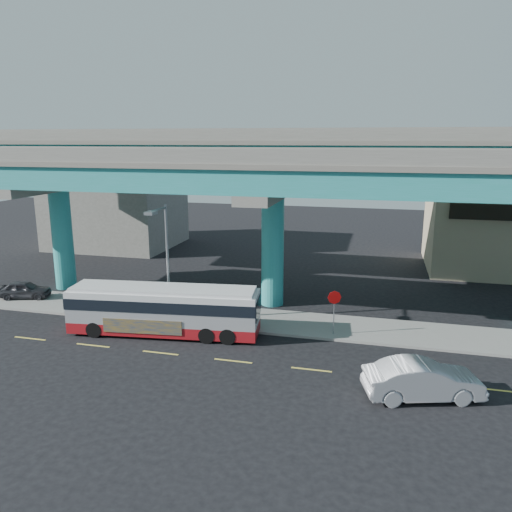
% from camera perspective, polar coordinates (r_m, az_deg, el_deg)
% --- Properties ---
extents(ground, '(120.00, 120.00, 0.00)m').
position_cam_1_polar(ground, '(26.19, -2.43, -11.63)').
color(ground, black).
rests_on(ground, ground).
extents(sidewalk, '(70.00, 4.00, 0.15)m').
position_cam_1_polar(sidewalk, '(31.06, 0.47, -7.37)').
color(sidewalk, gray).
rests_on(sidewalk, ground).
extents(lane_markings, '(58.00, 0.12, 0.01)m').
position_cam_1_polar(lane_markings, '(25.93, -2.63, -11.89)').
color(lane_markings, '#D8C64C').
rests_on(lane_markings, ground).
extents(viaduct, '(52.00, 12.40, 11.70)m').
position_cam_1_polar(viaduct, '(32.64, 2.03, 9.95)').
color(viaduct, teal).
rests_on(viaduct, ground).
extents(building_concrete, '(12.00, 10.00, 9.00)m').
position_cam_1_polar(building_concrete, '(54.31, -15.70, 5.87)').
color(building_concrete, gray).
rests_on(building_concrete, ground).
extents(transit_bus, '(11.14, 3.61, 2.81)m').
position_cam_1_polar(transit_bus, '(29.19, -10.46, -5.92)').
color(transit_bus, maroon).
rests_on(transit_bus, ground).
extents(sedan, '(4.49, 6.01, 1.67)m').
position_cam_1_polar(sedan, '(23.39, 18.53, -13.28)').
color(sedan, silver).
rests_on(sedan, ground).
extents(parked_car, '(3.31, 4.29, 1.20)m').
position_cam_1_polar(parked_car, '(38.49, -24.96, -3.49)').
color(parked_car, '#333338').
rests_on(parked_car, sidewalk).
extents(street_lamp, '(0.50, 2.36, 7.15)m').
position_cam_1_polar(street_lamp, '(29.56, -10.56, 0.96)').
color(street_lamp, gray).
rests_on(street_lamp, sidewalk).
extents(stop_sign, '(0.75, 0.27, 2.59)m').
position_cam_1_polar(stop_sign, '(28.48, 8.94, -5.33)').
color(stop_sign, gray).
rests_on(stop_sign, sidewalk).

